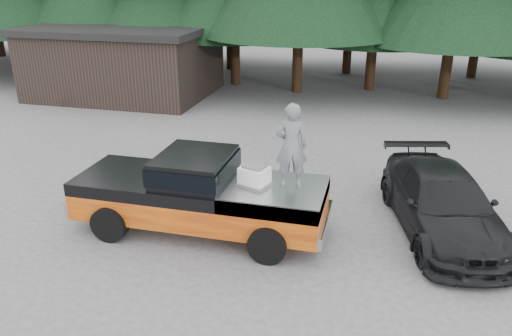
% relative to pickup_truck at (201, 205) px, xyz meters
% --- Properties ---
extents(ground, '(120.00, 120.00, 0.00)m').
position_rel_pickup_truck_xyz_m(ground, '(0.72, 0.07, -0.67)').
color(ground, '#48484B').
rests_on(ground, ground).
extents(pickup_truck, '(6.00, 2.04, 1.33)m').
position_rel_pickup_truck_xyz_m(pickup_truck, '(0.00, 0.00, 0.00)').
color(pickup_truck, '#D05F0E').
rests_on(pickup_truck, ground).
extents(truck_cab, '(1.66, 1.90, 0.59)m').
position_rel_pickup_truck_xyz_m(truck_cab, '(-0.10, -0.00, 0.96)').
color(truck_cab, black).
rests_on(truck_cab, pickup_truck).
extents(air_compressor, '(0.72, 0.66, 0.41)m').
position_rel_pickup_truck_xyz_m(air_compressor, '(1.32, -0.04, 0.87)').
color(air_compressor, silver).
rests_on(air_compressor, pickup_truck).
extents(man_on_bed, '(0.79, 0.62, 1.91)m').
position_rel_pickup_truck_xyz_m(man_on_bed, '(2.11, 0.09, 1.62)').
color(man_on_bed, '#56585E').
rests_on(man_on_bed, pickup_truck).
extents(parked_car, '(3.20, 5.39, 1.47)m').
position_rel_pickup_truck_xyz_m(parked_car, '(5.50, 1.37, 0.07)').
color(parked_car, black).
rests_on(parked_car, ground).
extents(utility_building, '(8.40, 6.40, 3.30)m').
position_rel_pickup_truck_xyz_m(utility_building, '(-8.28, 12.07, 1.00)').
color(utility_building, black).
rests_on(utility_building, ground).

